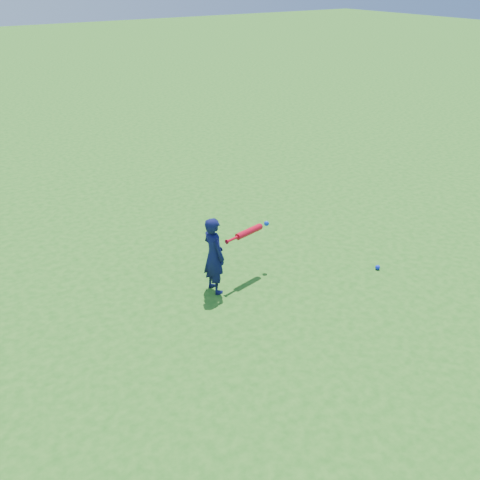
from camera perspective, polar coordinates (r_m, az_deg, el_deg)
The scene contains 4 objects.
ground at distance 7.72m, azimuth -0.29°, elevation -4.00°, with size 80.00×80.00×0.00m, color #246919.
child at distance 7.16m, azimuth -2.80°, elevation -1.65°, with size 0.40×0.26×1.10m, color #0E1143.
ground_ball_blue at distance 8.15m, azimuth 14.47°, elevation -2.84°, with size 0.07×0.07×0.07m, color #0D24EB.
bat_swing at distance 7.46m, azimuth 1.13°, elevation 0.98°, with size 0.83×0.24×0.10m.
Camera 1 is at (-3.60, -5.54, 3.99)m, focal length 40.00 mm.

